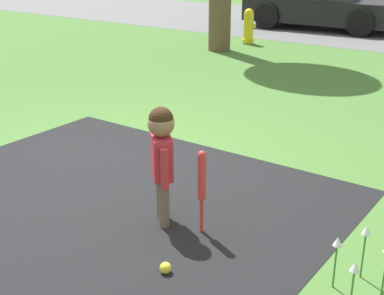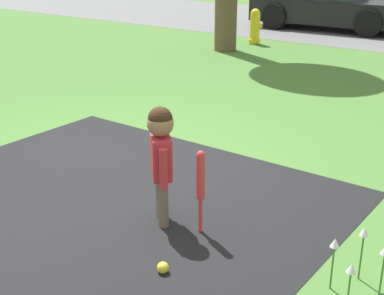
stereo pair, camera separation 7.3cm
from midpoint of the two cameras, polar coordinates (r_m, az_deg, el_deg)
name	(u,v)px [view 1 (the left image)]	position (r m, az deg, el deg)	size (l,w,h in m)	color
ground_plane	(122,168)	(5.38, -7.91, -2.22)	(60.00, 60.00, 0.00)	#477533
child	(162,149)	(4.10, -3.78, -0.19)	(0.30, 0.29, 0.96)	#6B5B4C
baseball_bat	(202,180)	(4.01, 0.52, -3.52)	(0.06, 0.06, 0.68)	red
sports_ball	(166,268)	(3.72, -3.42, -12.70)	(0.08, 0.08, 0.08)	yellow
fire_hydrant	(249,27)	(12.12, 5.87, 12.71)	(0.30, 0.27, 0.76)	yellow
parked_car	(322,6)	(14.64, 13.57, 14.45)	(3.99, 2.06, 1.18)	black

